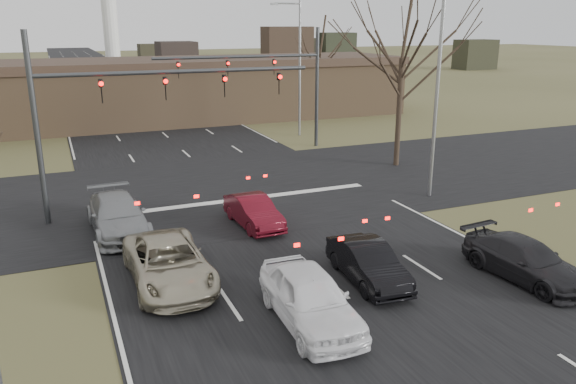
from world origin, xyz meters
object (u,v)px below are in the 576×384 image
at_px(car_white_sedan, 310,298).
at_px(car_charcoal_sedan, 525,260).
at_px(building, 171,90).
at_px(mast_arm_near, 117,101).
at_px(car_silver_suv, 169,263).
at_px(mast_arm_far, 279,74).
at_px(car_black_hatch, 368,263).
at_px(car_grey_ahead, 118,215).
at_px(streetlight_right_far, 298,61).
at_px(streetlight_right_near, 435,82).
at_px(car_red_ahead, 254,212).

bearing_deg(car_white_sedan, car_charcoal_sedan, 1.29).
bearing_deg(building, mast_arm_near, -106.13).
bearing_deg(car_silver_suv, mast_arm_far, 57.96).
distance_m(car_silver_suv, car_charcoal_sedan, 11.80).
relative_size(car_black_hatch, car_grey_ahead, 0.77).
height_order(streetlight_right_far, car_grey_ahead, streetlight_right_far).
xyz_separation_m(mast_arm_near, streetlight_right_near, (14.05, -3.00, 0.51)).
xyz_separation_m(car_grey_ahead, car_red_ahead, (5.35, -1.40, -0.11)).
bearing_deg(car_black_hatch, building, 92.86).
xyz_separation_m(car_black_hatch, car_red_ahead, (-1.69, 6.49, -0.02)).
relative_size(building, streetlight_right_far, 4.24).
distance_m(building, streetlight_right_far, 13.53).
relative_size(mast_arm_near, car_charcoal_sedan, 2.66).
xyz_separation_m(car_silver_suv, car_charcoal_sedan, (11.01, -4.24, -0.07)).
height_order(car_white_sedan, car_charcoal_sedan, car_white_sedan).
relative_size(streetlight_right_near, car_grey_ahead, 1.94).
relative_size(streetlight_right_far, car_charcoal_sedan, 2.20).
distance_m(building, car_white_sedan, 37.13).
relative_size(mast_arm_far, car_silver_suv, 2.13).
xyz_separation_m(building, car_silver_suv, (-6.88, -32.80, -1.94)).
height_order(mast_arm_near, streetlight_right_far, streetlight_right_far).
bearing_deg(streetlight_right_far, streetlight_right_near, -91.68).
distance_m(mast_arm_far, streetlight_right_far, 5.12).
bearing_deg(car_grey_ahead, car_black_hatch, -49.91).
height_order(building, car_charcoal_sedan, building).
bearing_deg(building, car_silver_suv, -101.85).
height_order(streetlight_right_far, car_charcoal_sedan, streetlight_right_far).
xyz_separation_m(mast_arm_far, car_white_sedan, (-7.89, -21.90, -4.23)).
distance_m(car_white_sedan, car_black_hatch, 3.36).
relative_size(mast_arm_far, car_grey_ahead, 2.15).
xyz_separation_m(streetlight_right_far, car_white_sedan, (-11.03, -25.90, -4.80)).
bearing_deg(mast_arm_far, car_silver_suv, -121.87).
bearing_deg(streetlight_right_far, mast_arm_far, -128.11).
distance_m(mast_arm_far, car_charcoal_sedan, 22.46).
xyz_separation_m(mast_arm_near, car_charcoal_sedan, (11.36, -12.04, -4.41)).
distance_m(mast_arm_near, car_silver_suv, 8.93).
bearing_deg(car_white_sedan, mast_arm_near, 108.80).
height_order(mast_arm_far, car_grey_ahead, mast_arm_far).
distance_m(mast_arm_far, car_silver_suv, 21.39).
distance_m(car_silver_suv, car_red_ahead, 6.00).
distance_m(car_black_hatch, car_red_ahead, 6.71).
relative_size(streetlight_right_near, streetlight_right_far, 1.00).
relative_size(mast_arm_far, streetlight_right_far, 1.11).
height_order(streetlight_right_near, car_black_hatch, streetlight_right_near).
xyz_separation_m(streetlight_right_far, car_grey_ahead, (-15.17, -16.30, -4.84)).
xyz_separation_m(building, car_white_sedan, (-3.71, -36.90, -1.88)).
relative_size(mast_arm_near, car_white_sedan, 2.61).
distance_m(streetlight_right_far, car_black_hatch, 25.99).
bearing_deg(car_charcoal_sedan, building, 91.30).
xyz_separation_m(mast_arm_far, car_black_hatch, (-5.00, -20.19, -4.36)).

